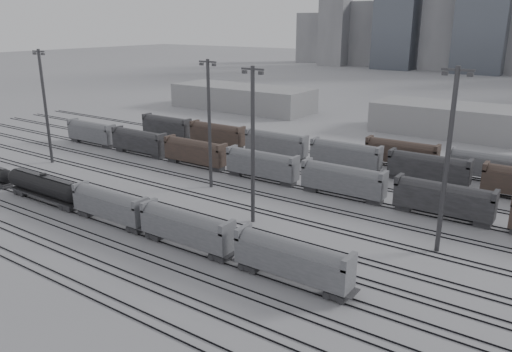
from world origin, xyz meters
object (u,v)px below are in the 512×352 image
Objects in this scene: hopper_car_c at (292,258)px; light_mast_c at (253,142)px; tank_car_b at (45,186)px; light_mast_a at (45,104)px; hopper_car_b at (186,226)px; hopper_car_a at (110,204)px.

light_mast_c is (-14.61, 12.83, 9.19)m from hopper_car_c.
tank_car_b is 27.84m from light_mast_a.
light_mast_c is (1.85, 12.83, 9.23)m from hopper_car_b.
hopper_car_b is (32.19, 0.00, 0.47)m from tank_car_b.
hopper_car_a is at bearing 180.00° from hopper_car_c.
hopper_car_c is at bearing 0.00° from hopper_car_a.
tank_car_b is 0.80× the size of light_mast_a.
hopper_car_c reaches higher than hopper_car_a.
hopper_car_b is 0.99× the size of hopper_car_c.
hopper_car_b is 56.18m from light_mast_a.
tank_car_b is at bearing 180.00° from hopper_car_c.
hopper_car_c is 71.96m from light_mast_a.
hopper_car_a is 41.83m from light_mast_a.
hopper_car_a is at bearing -22.00° from light_mast_a.
light_mast_a is (-37.74, 15.25, 9.61)m from hopper_car_a.
light_mast_a reaches higher than hopper_car_b.
tank_car_b is 37.65m from light_mast_c.
hopper_car_b is at bearing 0.00° from hopper_car_a.
light_mast_a reaches higher than hopper_car_c.
tank_car_b is at bearing 180.00° from hopper_car_b.
hopper_car_c is 21.51m from light_mast_c.
light_mast_a is at bearing 144.06° from tank_car_b.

